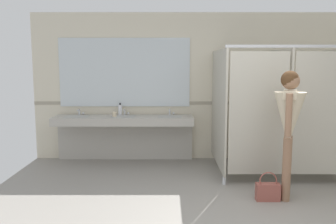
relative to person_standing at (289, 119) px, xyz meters
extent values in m
cube|color=beige|center=(-0.71, 2.07, 0.28)|extent=(6.66, 0.12, 2.69)
cube|color=#9E937F|center=(-0.71, 2.01, -0.02)|extent=(6.66, 0.01, 0.06)
cube|color=#B2ADA3|center=(-2.35, 1.73, -0.30)|extent=(2.49, 0.52, 0.14)
cube|color=#B2ADA3|center=(-2.35, 1.95, -0.72)|extent=(2.49, 0.08, 0.70)
cube|color=#ADADA8|center=(-3.18, 1.70, -0.28)|extent=(0.42, 0.29, 0.11)
cylinder|color=silver|center=(-3.18, 1.90, -0.17)|extent=(0.04, 0.04, 0.11)
cylinder|color=silver|center=(-3.18, 1.85, -0.13)|extent=(0.03, 0.11, 0.03)
sphere|color=silver|center=(-3.11, 1.91, -0.20)|extent=(0.04, 0.04, 0.04)
cube|color=#ADADA8|center=(-2.35, 1.70, -0.28)|extent=(0.42, 0.29, 0.11)
cylinder|color=silver|center=(-2.35, 1.90, -0.17)|extent=(0.04, 0.04, 0.11)
cylinder|color=silver|center=(-2.35, 1.85, -0.13)|extent=(0.03, 0.11, 0.03)
sphere|color=silver|center=(-2.28, 1.91, -0.20)|extent=(0.04, 0.04, 0.04)
cube|color=#ADADA8|center=(-1.53, 1.70, -0.28)|extent=(0.42, 0.29, 0.11)
cylinder|color=silver|center=(-1.53, 1.90, -0.17)|extent=(0.04, 0.04, 0.11)
cylinder|color=silver|center=(-1.53, 1.85, -0.13)|extent=(0.03, 0.11, 0.03)
sphere|color=silver|center=(-1.46, 1.91, -0.20)|extent=(0.04, 0.04, 0.04)
cube|color=silver|center=(-2.35, 2.00, 0.55)|extent=(2.39, 0.02, 1.25)
cube|color=#B2AD9E|center=(-0.73, 1.24, -0.01)|extent=(0.03, 1.52, 1.87)
cylinder|color=silver|center=(-0.73, 0.54, -1.01)|extent=(0.05, 0.05, 0.12)
cube|color=#B2AD9E|center=(0.19, 1.24, -0.01)|extent=(0.03, 1.52, 1.87)
cylinder|color=silver|center=(0.19, 0.54, -1.01)|extent=(0.05, 0.05, 0.12)
cube|color=#B2AD9E|center=(1.11, 1.24, -0.01)|extent=(0.03, 1.52, 1.87)
cube|color=#B2AD9E|center=(-0.27, 0.51, -0.01)|extent=(0.84, 0.04, 1.77)
cube|color=#B2AD9E|center=(0.65, 0.51, -0.01)|extent=(0.84, 0.03, 1.77)
cube|color=#B7BABF|center=(0.19, 0.51, 0.94)|extent=(1.90, 0.04, 0.04)
cylinder|color=#8C664C|center=(0.03, 0.08, -0.65)|extent=(0.11, 0.11, 0.83)
cylinder|color=#8C664C|center=(-0.03, -0.08, -0.65)|extent=(0.11, 0.11, 0.83)
cone|color=beige|center=(0.00, 0.00, -0.01)|extent=(0.52, 0.52, 0.70)
cube|color=beige|center=(0.00, 0.00, 0.31)|extent=(0.31, 0.47, 0.10)
cylinder|color=#8C664C|center=(0.09, 0.24, 0.08)|extent=(0.08, 0.08, 0.53)
cylinder|color=#8C664C|center=(-0.09, -0.24, 0.08)|extent=(0.08, 0.08, 0.53)
sphere|color=#8C664C|center=(0.00, 0.00, 0.48)|extent=(0.22, 0.22, 0.22)
sphere|color=#472D19|center=(-0.01, 0.00, 0.50)|extent=(0.23, 0.23, 0.23)
cube|color=#934C42|center=(-0.26, -0.08, -0.95)|extent=(0.31, 0.12, 0.23)
torus|color=#934C42|center=(-0.26, -0.08, -0.80)|extent=(0.23, 0.02, 0.23)
cylinder|color=white|center=(-2.43, 1.89, -0.13)|extent=(0.07, 0.07, 0.19)
cylinder|color=black|center=(-2.43, 1.89, -0.02)|extent=(0.03, 0.03, 0.04)
cylinder|color=beige|center=(-2.50, 1.68, -0.18)|extent=(0.07, 0.07, 0.09)
camera|label=1|loc=(-1.56, -4.46, 0.69)|focal=37.58mm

